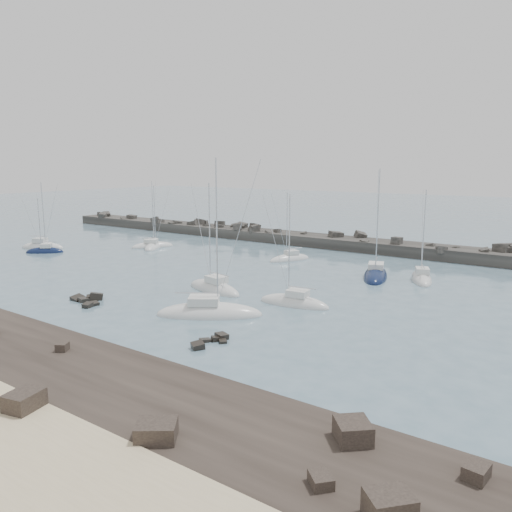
{
  "coord_description": "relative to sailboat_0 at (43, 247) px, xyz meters",
  "views": [
    {
      "loc": [
        39.65,
        -40.27,
        14.35
      ],
      "look_at": [
        3.05,
        12.0,
        2.52
      ],
      "focal_mm": 35.0,
      "sensor_mm": 36.0,
      "label": 1
    }
  ],
  "objects": [
    {
      "name": "sailboat_4",
      "position": [
        42.88,
        -5.45,
        -0.0
      ],
      "size": [
        8.66,
        4.17,
        13.33
      ],
      "color": "silver",
      "rests_on": "ground"
    },
    {
      "name": "rock_cluster_near",
      "position": [
        34.78,
        -16.51,
        -0.06
      ],
      "size": [
        4.52,
        3.99,
        1.48
      ],
      "color": "black",
      "rests_on": "ground"
    },
    {
      "name": "ground",
      "position": [
        39.03,
        -7.94,
        -0.16
      ],
      "size": [
        400.0,
        400.0,
        0.0
      ],
      "primitive_type": "plane",
      "color": "slate",
      "rests_on": "ground"
    },
    {
      "name": "sailboat_6",
      "position": [
        48.58,
        -13.08,
        -0.01
      ],
      "size": [
        10.26,
        8.33,
        16.12
      ],
      "color": "silver",
      "rests_on": "ground"
    },
    {
      "name": "sailboat_8",
      "position": [
        53.4,
        -5.24,
        -0.01
      ],
      "size": [
        7.93,
        3.26,
        12.34
      ],
      "color": "silver",
      "rests_on": "ground"
    },
    {
      "name": "breakwater",
      "position": [
        31.3,
        30.05,
        0.14
      ],
      "size": [
        115.0,
        7.51,
        4.79
      ],
      "color": "#2C2A27",
      "rests_on": "ground"
    },
    {
      "name": "sailboat_3",
      "position": [
        14.57,
        11.75,
        -0.03
      ],
      "size": [
        5.63,
        7.41,
        11.54
      ],
      "color": "silver",
      "rests_on": "ground"
    },
    {
      "name": "sailboat_0",
      "position": [
        0.0,
        0.0,
        0.0
      ],
      "size": [
        7.91,
        5.42,
        12.37
      ],
      "color": "silver",
      "rests_on": "ground"
    },
    {
      "name": "rock_cluster_far",
      "position": [
        53.58,
        -18.48,
        -0.11
      ],
      "size": [
        2.4,
        4.09,
        1.15
      ],
      "color": "black",
      "rests_on": "ground"
    },
    {
      "name": "sailboat_9",
      "position": [
        60.82,
        13.36,
        -0.01
      ],
      "size": [
        5.2,
        7.93,
        12.25
      ],
      "color": "silver",
      "rests_on": "ground"
    },
    {
      "name": "sailboat_2",
      "position": [
        4.23,
        -2.26,
        -0.02
      ],
      "size": [
        5.7,
        5.3,
        9.71
      ],
      "color": "#0D1839",
      "rests_on": "ground"
    },
    {
      "name": "sailboat_1",
      "position": [
        15.09,
        11.46,
        -0.02
      ],
      "size": [
        6.35,
        7.83,
        12.41
      ],
      "color": "silver",
      "rests_on": "ground"
    },
    {
      "name": "sailboat_7",
      "position": [
        55.43,
        11.76,
        -0.01
      ],
      "size": [
        5.85,
        9.86,
        14.9
      ],
      "color": "#0D1839",
      "rests_on": "ground"
    },
    {
      "name": "sailboat_5",
      "position": [
        40.47,
        15.24,
        -0.02
      ],
      "size": [
        4.89,
        7.19,
        11.11
      ],
      "color": "silver",
      "rests_on": "ground"
    }
  ]
}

